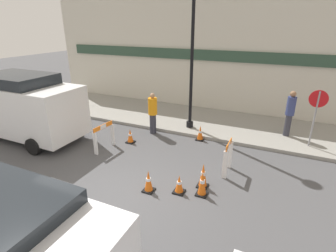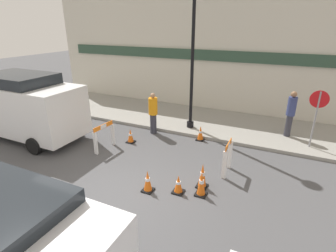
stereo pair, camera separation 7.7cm
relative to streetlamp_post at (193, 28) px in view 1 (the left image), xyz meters
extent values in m
plane|color=#4C4C4F|center=(-0.28, -5.22, -4.08)|extent=(60.00, 60.00, 0.00)
cube|color=gray|center=(-0.28, 1.08, -4.01)|extent=(18.00, 3.59, 0.13)
cube|color=beige|center=(-0.28, 2.95, -1.33)|extent=(18.00, 0.12, 5.50)
cube|color=#2D4738|center=(-0.28, 2.84, -1.28)|extent=(16.20, 0.10, 0.50)
cylinder|color=black|center=(0.00, 0.00, -3.83)|extent=(0.29, 0.29, 0.24)
cylinder|color=black|center=(0.00, 0.00, -1.03)|extent=(0.13, 0.13, 5.84)
cylinder|color=gray|center=(4.54, 0.05, -2.94)|extent=(0.06, 0.06, 2.02)
cylinder|color=red|center=(4.54, 0.05, -2.20)|extent=(0.60, 0.04, 0.60)
cube|color=white|center=(2.22, -3.11, -3.64)|extent=(0.13, 0.06, 0.87)
cube|color=white|center=(2.22, -2.45, -3.64)|extent=(0.13, 0.06, 0.87)
cube|color=orange|center=(2.22, -2.78, -3.13)|extent=(0.03, 0.72, 0.15)
cube|color=white|center=(2.22, -2.78, -3.13)|extent=(0.03, 0.22, 0.14)
cube|color=white|center=(-2.09, -2.60, -3.67)|extent=(0.14, 0.07, 0.81)
cube|color=white|center=(-2.16, -3.49, -3.67)|extent=(0.14, 0.07, 0.81)
cube|color=orange|center=(-2.13, -3.04, -3.19)|extent=(0.09, 0.95, 0.15)
cube|color=white|center=(-2.13, -3.04, -3.19)|extent=(0.05, 0.29, 0.14)
cube|color=black|center=(0.52, -4.60, -4.06)|extent=(0.30, 0.30, 0.04)
cone|color=orange|center=(0.52, -4.60, -3.74)|extent=(0.23, 0.23, 0.58)
cylinder|color=white|center=(0.52, -4.60, -3.71)|extent=(0.13, 0.13, 0.08)
cube|color=black|center=(-1.60, -2.16, -4.06)|extent=(0.30, 0.30, 0.04)
cone|color=orange|center=(-1.60, -2.16, -3.78)|extent=(0.23, 0.22, 0.51)
cylinder|color=white|center=(-1.60, -2.16, -3.76)|extent=(0.13, 0.13, 0.07)
cube|color=black|center=(1.78, -3.79, -4.06)|extent=(0.30, 0.30, 0.04)
cone|color=orange|center=(1.78, -3.79, -3.69)|extent=(0.22, 0.23, 0.69)
cylinder|color=white|center=(1.78, -3.79, -3.66)|extent=(0.13, 0.13, 0.10)
cube|color=black|center=(0.73, -0.83, -4.06)|extent=(0.30, 0.30, 0.04)
cone|color=orange|center=(0.73, -0.83, -3.76)|extent=(0.23, 0.22, 0.55)
cylinder|color=white|center=(0.73, -0.83, -3.73)|extent=(0.13, 0.13, 0.08)
cube|color=black|center=(1.88, -4.16, -4.06)|extent=(0.30, 0.30, 0.04)
cone|color=orange|center=(1.88, -4.16, -3.70)|extent=(0.22, 0.23, 0.67)
cylinder|color=white|center=(1.88, -4.16, -3.67)|extent=(0.13, 0.13, 0.09)
cube|color=black|center=(1.29, -4.31, -4.06)|extent=(0.30, 0.30, 0.04)
cone|color=orange|center=(1.29, -4.31, -3.79)|extent=(0.23, 0.23, 0.48)
cylinder|color=white|center=(1.29, -4.31, -3.77)|extent=(0.13, 0.13, 0.07)
cylinder|color=#33333D|center=(-1.26, -0.97, -3.67)|extent=(0.36, 0.36, 0.82)
cylinder|color=orange|center=(-1.26, -0.97, -2.92)|extent=(0.51, 0.51, 0.68)
sphere|color=tan|center=(-1.26, -0.97, -2.48)|extent=(0.28, 0.28, 0.20)
cylinder|color=#33333D|center=(3.77, 0.74, -3.52)|extent=(0.28, 0.28, 0.85)
cylinder|color=navy|center=(3.77, 0.74, -2.74)|extent=(0.39, 0.39, 0.71)
sphere|color=#8E6647|center=(3.77, 0.74, -2.28)|extent=(0.27, 0.27, 0.22)
cube|color=silver|center=(-0.48, -7.88, -3.21)|extent=(4.33, 1.81, 1.13)
cylinder|color=black|center=(0.86, -6.97, -3.78)|extent=(0.60, 0.18, 0.60)
cylinder|color=black|center=(-1.82, -6.97, -3.78)|extent=(0.60, 0.18, 0.60)
cube|color=white|center=(-5.64, -3.41, -2.86)|extent=(4.91, 1.94, 1.83)
cube|color=#1E2328|center=(-5.64, -3.41, -1.95)|extent=(2.70, 1.79, 0.77)
cylinder|color=black|center=(-4.12, -2.44, -3.78)|extent=(0.60, 0.18, 0.60)
cylinder|color=black|center=(-4.12, -4.38, -3.78)|extent=(0.60, 0.18, 0.60)
cylinder|color=black|center=(-7.16, -2.44, -3.78)|extent=(0.60, 0.18, 0.60)
camera|label=1|loc=(3.49, -9.82, 0.19)|focal=28.00mm
camera|label=2|loc=(3.56, -9.79, 0.19)|focal=28.00mm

